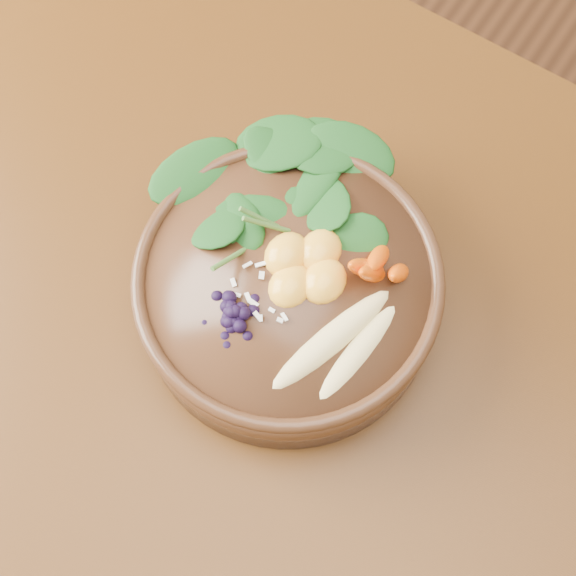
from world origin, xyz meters
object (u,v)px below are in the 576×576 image
Objects in this scene: banana_halves at (346,340)px; mandarin_cluster at (306,261)px; dining_table at (410,539)px; blueberry_pile at (234,306)px; stoneware_bowl at (288,292)px; carrot_cluster at (395,257)px; kale_heap at (313,197)px.

mandarin_cluster is (-0.06, 0.04, 0.00)m from banana_halves.
blueberry_pile reaches higher than dining_table.
stoneware_bowl is 0.07m from blueberry_pile.
blueberry_pile reaches higher than mandarin_cluster.
kale_heap is at bearing -169.49° from carrot_cluster.
carrot_cluster is at bearing 48.76° from blueberry_pile.
mandarin_cluster reaches higher than banana_halves.
blueberry_pile is (-0.21, 0.05, 0.18)m from dining_table.
carrot_cluster is at bearing 34.62° from stoneware_bowl.
dining_table is 0.28m from blueberry_pile.
blueberry_pile is at bearing 167.68° from dining_table.
dining_table is 0.25m from stoneware_bowl.
kale_heap reaches higher than dining_table.
mandarin_cluster reaches higher than dining_table.
stoneware_bowl is at bearing 153.95° from dining_table.
banana_halves is 0.09m from blueberry_pile.
banana_halves is 0.07m from mandarin_cluster.
dining_table is 0.32m from kale_heap.
banana_halves is (0.00, -0.07, -0.02)m from carrot_cluster.
stoneware_bowl is at bearing -177.26° from banana_halves.
carrot_cluster is at bearing -11.18° from kale_heap.
stoneware_bowl is at bearing 71.17° from blueberry_pile.
mandarin_cluster is 0.69× the size of blueberry_pile.
banana_halves is 1.15× the size of blueberry_pile.
kale_heap is at bearing 116.52° from mandarin_cluster.
kale_heap reaches higher than blueberry_pile.
banana_halves is at bearing -45.24° from kale_heap.
mandarin_cluster is at bearing 170.25° from banana_halves.
carrot_cluster is 0.87× the size of mandarin_cluster.
kale_heap is at bearing 105.18° from stoneware_bowl.
kale_heap is 0.09m from carrot_cluster.
mandarin_cluster is (-0.06, -0.03, -0.02)m from carrot_cluster.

